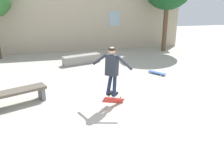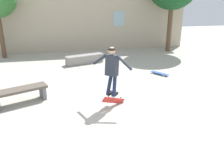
% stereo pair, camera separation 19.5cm
% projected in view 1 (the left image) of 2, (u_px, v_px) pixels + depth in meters
% --- Properties ---
extents(ground_plane, '(40.00, 40.00, 0.00)m').
position_uv_depth(ground_plane, '(131.00, 108.00, 6.51)').
color(ground_plane, '#B2AD9E').
extents(building_backdrop, '(12.94, 0.52, 4.81)m').
position_uv_depth(building_backdrop, '(88.00, 18.00, 13.70)').
color(building_backdrop, '#B7A88E').
rests_on(building_backdrop, ground_plane).
extents(park_bench, '(1.66, 1.05, 0.49)m').
position_uv_depth(park_bench, '(19.00, 94.00, 6.65)').
color(park_bench, brown).
rests_on(park_bench, ground_plane).
extents(skate_ledge, '(1.98, 0.98, 0.45)m').
position_uv_depth(skate_ledge, '(82.00, 59.00, 11.10)').
color(skate_ledge, gray).
rests_on(skate_ledge, ground_plane).
extents(skater, '(1.02, 0.93, 1.47)m').
position_uv_depth(skater, '(112.00, 67.00, 6.30)').
color(skater, '#282D38').
extents(skateboard_flipping, '(0.80, 0.42, 0.48)m').
position_uv_depth(skateboard_flipping, '(114.00, 100.00, 6.63)').
color(skateboard_flipping, red).
extents(skateboard_resting, '(0.63, 0.80, 0.08)m').
position_uv_depth(skateboard_resting, '(157.00, 73.00, 9.54)').
color(skateboard_resting, '#2D519E').
rests_on(skateboard_resting, ground_plane).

